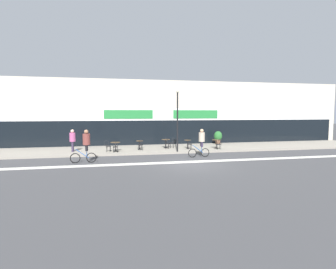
# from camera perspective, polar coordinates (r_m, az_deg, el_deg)

# --- Properties ---
(ground_plane) EXTENTS (120.00, 120.00, 0.00)m
(ground_plane) POSITION_cam_1_polar(r_m,az_deg,el_deg) (16.71, 5.29, -6.60)
(ground_plane) COLOR #424244
(sidewalk_slab) EXTENTS (40.00, 5.50, 0.12)m
(sidewalk_slab) POSITION_cam_1_polar(r_m,az_deg,el_deg) (23.63, 0.15, -3.07)
(sidewalk_slab) COLOR gray
(sidewalk_slab) RESTS_ON ground
(storefront_facade) EXTENTS (40.00, 4.06, 6.50)m
(storefront_facade) POSITION_cam_1_polar(r_m,az_deg,el_deg) (28.04, -1.83, 4.66)
(storefront_facade) COLOR beige
(storefront_facade) RESTS_ON ground
(bike_lane_stripe) EXTENTS (36.00, 0.70, 0.01)m
(bike_lane_stripe) POSITION_cam_1_polar(r_m,az_deg,el_deg) (17.66, 4.33, -5.96)
(bike_lane_stripe) COLOR silver
(bike_lane_stripe) RESTS_ON ground
(bistro_table_0) EXTENTS (0.80, 0.80, 0.75)m
(bistro_table_0) POSITION_cam_1_polar(r_m,az_deg,el_deg) (21.89, -11.38, -2.21)
(bistro_table_0) COLOR black
(bistro_table_0) RESTS_ON sidewalk_slab
(bistro_table_1) EXTENTS (0.62, 0.62, 0.74)m
(bistro_table_1) POSITION_cam_1_polar(r_m,az_deg,el_deg) (22.81, -6.20, -1.91)
(bistro_table_1) COLOR black
(bistro_table_1) RESTS_ON sidewalk_slab
(bistro_table_2) EXTENTS (0.77, 0.77, 0.77)m
(bistro_table_2) POSITION_cam_1_polar(r_m,az_deg,el_deg) (23.58, -0.48, -1.58)
(bistro_table_2) COLOR black
(bistro_table_2) RESTS_ON sidewalk_slab
(bistro_table_3) EXTENTS (0.63, 0.63, 0.75)m
(bistro_table_3) POSITION_cam_1_polar(r_m,az_deg,el_deg) (23.31, 4.30, -1.74)
(bistro_table_3) COLOR black
(bistro_table_3) RESTS_ON sidewalk_slab
(bistro_table_4) EXTENTS (0.78, 0.78, 0.77)m
(bistro_table_4) POSITION_cam_1_polar(r_m,az_deg,el_deg) (23.59, 10.47, -1.66)
(bistro_table_4) COLOR black
(bistro_table_4) RESTS_ON sidewalk_slab
(cafe_chair_0_near) EXTENTS (0.41, 0.58, 0.90)m
(cafe_chair_0_near) POSITION_cam_1_polar(r_m,az_deg,el_deg) (21.28, -11.36, -2.48)
(cafe_chair_0_near) COLOR black
(cafe_chair_0_near) RESTS_ON sidewalk_slab
(cafe_chair_0_side) EXTENTS (0.60, 0.45, 0.90)m
(cafe_chair_0_side) POSITION_cam_1_polar(r_m,az_deg,el_deg) (21.91, -13.02, -2.30)
(cafe_chair_0_side) COLOR black
(cafe_chair_0_side) RESTS_ON sidewalk_slab
(cafe_chair_1_near) EXTENTS (0.45, 0.60, 0.90)m
(cafe_chair_1_near) POSITION_cam_1_polar(r_m,az_deg,el_deg) (22.19, -6.02, -2.11)
(cafe_chair_1_near) COLOR black
(cafe_chair_1_near) RESTS_ON sidewalk_slab
(cafe_chair_2_near) EXTENTS (0.44, 0.59, 0.90)m
(cafe_chair_2_near) POSITION_cam_1_polar(r_m,az_deg,el_deg) (22.97, -0.20, -1.85)
(cafe_chair_2_near) COLOR black
(cafe_chair_2_near) RESTS_ON sidewalk_slab
(cafe_chair_2_side) EXTENTS (0.58, 0.42, 0.90)m
(cafe_chair_2_side) POSITION_cam_1_polar(r_m,az_deg,el_deg) (23.71, 1.00, -1.64)
(cafe_chair_2_side) COLOR black
(cafe_chair_2_side) RESTS_ON sidewalk_slab
(cafe_chair_3_near) EXTENTS (0.40, 0.58, 0.90)m
(cafe_chair_3_near) POSITION_cam_1_polar(r_m,az_deg,el_deg) (22.72, 4.73, -1.94)
(cafe_chair_3_near) COLOR black
(cafe_chair_3_near) RESTS_ON sidewalk_slab
(cafe_chair_4_near) EXTENTS (0.42, 0.58, 0.90)m
(cafe_chair_4_near) POSITION_cam_1_polar(r_m,az_deg,el_deg) (23.02, 11.05, -1.92)
(cafe_chair_4_near) COLOR black
(cafe_chair_4_near) RESTS_ON sidewalk_slab
(planter_pot) EXTENTS (0.80, 0.80, 1.32)m
(planter_pot) POSITION_cam_1_polar(r_m,az_deg,el_deg) (26.68, 10.83, -0.53)
(planter_pot) COLOR brown
(planter_pot) RESTS_ON sidewalk_slab
(lamp_post) EXTENTS (0.26, 0.26, 5.01)m
(lamp_post) POSITION_cam_1_polar(r_m,az_deg,el_deg) (21.18, 2.07, 4.05)
(lamp_post) COLOR black
(lamp_post) RESTS_ON sidewalk_slab
(cyclist_0) EXTENTS (1.65, 0.50, 2.09)m
(cyclist_0) POSITION_cam_1_polar(r_m,az_deg,el_deg) (19.50, 7.22, -1.29)
(cyclist_0) COLOR black
(cyclist_0) RESTS_ON ground
(cyclist_1) EXTENTS (1.68, 0.48, 2.19)m
(cyclist_1) POSITION_cam_1_polar(r_m,az_deg,el_deg) (17.96, -17.46, -1.76)
(cyclist_1) COLOR black
(cyclist_1) RESTS_ON ground
(pedestrian_near_end) EXTENTS (0.50, 0.50, 1.81)m
(pedestrian_near_end) POSITION_cam_1_polar(r_m,az_deg,el_deg) (22.62, -20.07, -0.82)
(pedestrian_near_end) COLOR #382D47
(pedestrian_near_end) RESTS_ON sidewalk_slab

